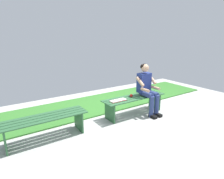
# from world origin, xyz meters

# --- Properties ---
(ground_plane) EXTENTS (10.00, 7.00, 0.04)m
(ground_plane) POSITION_xyz_m (1.11, 1.00, -0.02)
(ground_plane) COLOR #B2B2AD
(grass_strip) EXTENTS (9.00, 1.55, 0.03)m
(grass_strip) POSITION_xyz_m (1.11, -1.15, 0.01)
(grass_strip) COLOR #387A2D
(grass_strip) RESTS_ON ground
(bench_near) EXTENTS (1.72, 0.46, 0.47)m
(bench_near) POSITION_xyz_m (0.00, 0.00, 0.35)
(bench_near) COLOR #2D6038
(bench_near) RESTS_ON ground
(bench_far) EXTENTS (1.63, 0.46, 0.47)m
(bench_far) POSITION_xyz_m (2.22, 0.00, 0.35)
(bench_far) COLOR #2D6038
(bench_far) RESTS_ON ground
(person_seated) EXTENTS (0.50, 0.69, 1.27)m
(person_seated) POSITION_xyz_m (-0.33, 0.10, 0.70)
(person_seated) COLOR navy
(person_seated) RESTS_ON ground
(apple) EXTENTS (0.08, 0.08, 0.08)m
(apple) POSITION_xyz_m (0.08, -0.03, 0.50)
(apple) COLOR red
(apple) RESTS_ON bench_near
(book_open) EXTENTS (0.41, 0.16, 0.02)m
(book_open) POSITION_xyz_m (0.51, 0.02, 0.48)
(book_open) COLOR white
(book_open) RESTS_ON bench_near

